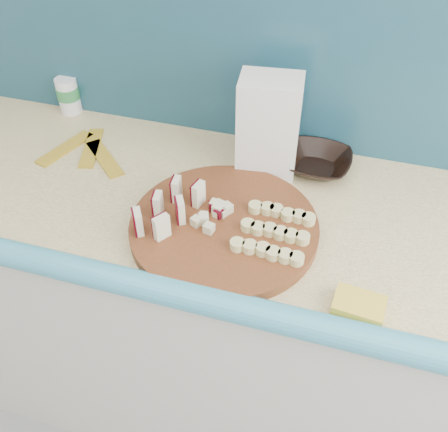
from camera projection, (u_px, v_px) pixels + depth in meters
The scene contains 11 objects.
kitchen_counter at pixel (242, 318), 1.49m from camera, with size 2.20×0.63×0.91m.
backsplash at pixel (279, 53), 1.22m from camera, with size 2.20×0.02×0.50m, color teal.
cutting_board at pixel (224, 227), 1.11m from camera, with size 0.42×0.42×0.03m, color #4E2A10.
apple_wedges at pixel (169, 207), 1.09m from camera, with size 0.11×0.16×0.06m.
apple_chunks at pixel (212, 216), 1.10m from camera, with size 0.06×0.06×0.02m.
banana_slices at pixel (275, 231), 1.07m from camera, with size 0.16×0.16×0.02m.
brown_bowl at pixel (316, 162), 1.27m from camera, with size 0.17×0.17×0.04m, color black.
flour_bag at pixel (269, 126), 1.20m from camera, with size 0.15×0.10×0.25m, color silver.
canister at pixel (68, 95), 1.46m from camera, with size 0.07×0.07×0.11m.
sponge at pixel (358, 306), 0.95m from camera, with size 0.10×0.07×0.03m, color gold.
banana_peel at pixel (87, 151), 1.34m from camera, with size 0.25×0.20×0.01m.
Camera 1 is at (0.30, 0.63, 1.69)m, focal length 40.00 mm.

